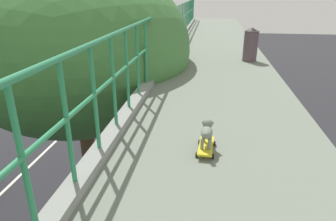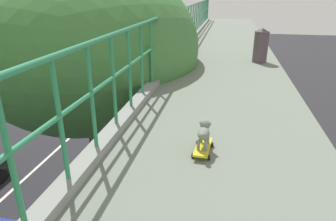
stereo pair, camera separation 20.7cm
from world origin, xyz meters
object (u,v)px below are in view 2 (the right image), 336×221
city_bus (103,64)px  toy_skateboard (203,147)px  small_dog (204,132)px  litter_bin (261,45)px

city_bus → toy_skateboard: 23.80m
city_bus → small_dog: (10.41, -20.95, 4.50)m
litter_bin → small_dog: bearing=-101.6°
small_dog → litter_bin: 5.00m
toy_skateboard → small_dog: size_ratio=1.34×
city_bus → litter_bin: litter_bin is taller
city_bus → litter_bin: (11.42, -16.05, 4.69)m
small_dog → toy_skateboard: bearing=-94.6°
city_bus → toy_skateboard: toy_skateboard is taller
city_bus → toy_skateboard: bearing=-63.6°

